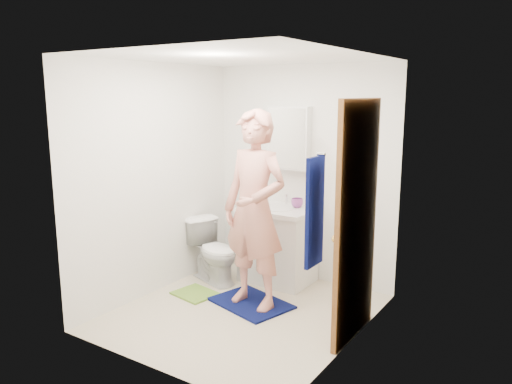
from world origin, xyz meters
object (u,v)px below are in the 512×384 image
medicine_cabinet (289,138)px  toothbrush_cup (297,203)px  vanity_cabinet (278,247)px  man (255,210)px  towel (315,212)px  soap_dispenser (260,197)px  toilet (214,251)px

medicine_cabinet → toothbrush_cup: 0.73m
vanity_cabinet → man: bearing=-77.3°
vanity_cabinet → man: 0.94m
medicine_cabinet → towel: (1.18, -1.71, -0.35)m
vanity_cabinet → soap_dispenser: 0.59m
towel → toothbrush_cup: towel is taller
toothbrush_cup → toilet: bearing=-146.9°
medicine_cabinet → toothbrush_cup: size_ratio=5.31×
toilet → man: 1.05m
toothbrush_cup → man: bearing=-90.7°
vanity_cabinet → man: size_ratio=0.42×
towel → toothbrush_cup: bearing=122.2°
soap_dispenser → man: size_ratio=0.10×
toilet → soap_dispenser: 0.79m
soap_dispenser → toothbrush_cup: soap_dispenser is taller
medicine_cabinet → man: size_ratio=0.36×
toilet → man: (0.77, -0.33, 0.64)m
towel → toilet: bearing=148.5°
toilet → soap_dispenser: (0.38, 0.36, 0.60)m
soap_dispenser → toothbrush_cup: (0.40, 0.14, -0.04)m
vanity_cabinet → medicine_cabinet: 1.22m
soap_dispenser → toothbrush_cup: bearing=19.6°
toothbrush_cup → soap_dispenser: bearing=-160.4°
medicine_cabinet → man: medicine_cabinet is taller
soap_dispenser → man: (0.39, -0.70, 0.04)m
towel → soap_dispenser: 2.05m
towel → toothbrush_cup: 1.92m
towel → soap_dispenser: towel is taller
toilet → soap_dispenser: soap_dispenser is taller
medicine_cabinet → vanity_cabinet: bearing=-90.0°
toilet → soap_dispenser: size_ratio=3.65×
medicine_cabinet → soap_dispenser: bearing=-132.1°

